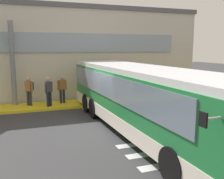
# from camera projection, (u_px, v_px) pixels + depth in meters

# --- Properties ---
(ground_plane) EXTENTS (80.00, 90.00, 0.02)m
(ground_plane) POSITION_uv_depth(u_px,v_px,m) (102.00, 127.00, 11.26)
(ground_plane) COLOR #353538
(ground_plane) RESTS_ON ground
(bay_paint_stripes) EXTENTS (4.40, 3.96, 0.01)m
(bay_paint_stripes) POSITION_uv_depth(u_px,v_px,m) (202.00, 159.00, 8.02)
(bay_paint_stripes) COLOR silver
(bay_paint_stripes) RESTS_ON ground
(terminal_building) EXTENTS (20.15, 13.80, 6.26)m
(terminal_building) POSITION_uv_depth(u_px,v_px,m) (53.00, 52.00, 21.29)
(terminal_building) COLOR beige
(terminal_building) RESTS_ON ground
(boarding_curb) EXTENTS (22.35, 2.00, 0.15)m
(boarding_curb) POSITION_uv_depth(u_px,v_px,m) (79.00, 104.00, 15.71)
(boarding_curb) COLOR yellow
(boarding_curb) RESTS_ON ground
(entry_support_column) EXTENTS (0.28, 0.28, 4.85)m
(entry_support_column) POSITION_uv_depth(u_px,v_px,m) (13.00, 64.00, 14.64)
(entry_support_column) COLOR slate
(entry_support_column) RESTS_ON boarding_curb
(bus_main_foreground) EXTENTS (3.02, 12.04, 2.70)m
(bus_main_foreground) POSITION_uv_depth(u_px,v_px,m) (141.00, 100.00, 10.48)
(bus_main_foreground) COLOR #1E7238
(bus_main_foreground) RESTS_ON ground
(passenger_near_column) EXTENTS (0.51, 0.51, 1.68)m
(passenger_near_column) POSITION_uv_depth(u_px,v_px,m) (29.00, 89.00, 14.72)
(passenger_near_column) COLOR #2D2D33
(passenger_near_column) RESTS_ON boarding_curb
(passenger_by_doorway) EXTENTS (0.47, 0.41, 1.68)m
(passenger_by_doorway) POSITION_uv_depth(u_px,v_px,m) (49.00, 90.00, 14.49)
(passenger_by_doorway) COLOR #1E2338
(passenger_by_doorway) RESTS_ON boarding_curb
(passenger_at_curb_edge) EXTENTS (0.58, 0.31, 1.68)m
(passenger_at_curb_edge) POSITION_uv_depth(u_px,v_px,m) (62.00, 88.00, 15.36)
(passenger_at_curb_edge) COLOR #1E2338
(passenger_at_curb_edge) RESTS_ON boarding_curb
(safety_bollard_yellow) EXTENTS (0.18, 0.18, 0.90)m
(safety_bollard_yellow) POSITION_uv_depth(u_px,v_px,m) (84.00, 101.00, 14.54)
(safety_bollard_yellow) COLOR yellow
(safety_bollard_yellow) RESTS_ON ground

